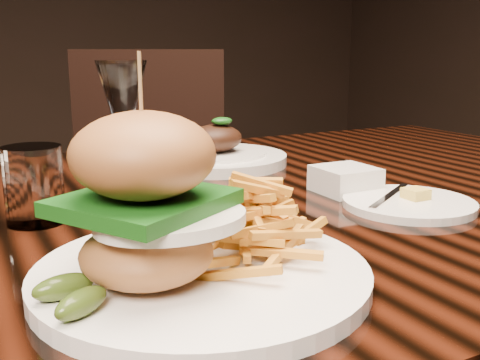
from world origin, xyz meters
name	(u,v)px	position (x,y,z in m)	size (l,w,h in m)	color
dining_table	(208,252)	(0.00, 0.00, 0.67)	(1.60, 0.90, 0.75)	black
burger_plate	(195,227)	(-0.13, -0.26, 0.80)	(0.29, 0.29, 0.20)	white
side_saucer	(408,203)	(0.21, -0.16, 0.76)	(0.17, 0.17, 0.02)	white
ramekin	(345,180)	(0.19, -0.06, 0.77)	(0.08, 0.08, 0.04)	white
wine_glass	(123,98)	(-0.09, 0.07, 0.88)	(0.07, 0.07, 0.18)	white
water_tumbler	(34,185)	(-0.22, -0.01, 0.80)	(0.07, 0.07, 0.09)	white
far_dish	(215,155)	(0.11, 0.21, 0.77)	(0.25, 0.25, 0.08)	white
chair_far	(150,191)	(0.21, 0.88, 0.54)	(0.60, 0.60, 0.95)	black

